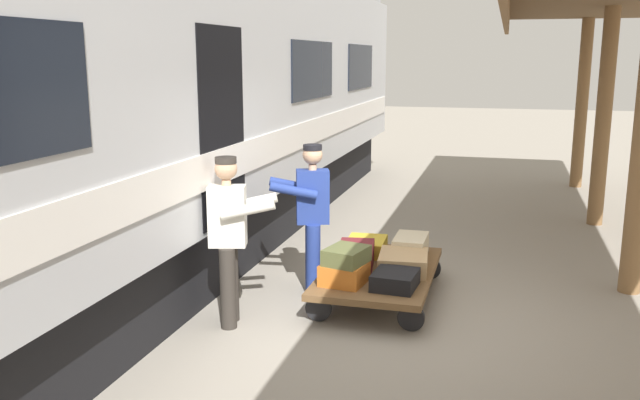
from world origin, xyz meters
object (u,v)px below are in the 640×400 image
at_px(suitcase_orange_carryall, 344,273).
at_px(porter_in_overalls, 311,214).
at_px(suitcase_tan_vintage, 403,262).
at_px(luggage_cart, 379,273).
at_px(suitcase_cream_canvas, 411,246).
at_px(suitcase_yellow_case, 366,246).
at_px(suitcase_black_hardshell, 395,280).
at_px(suitcase_olive_duffel, 346,256).
at_px(suitcase_maroon_trunk, 356,256).
at_px(train_car, 94,112).
at_px(porter_by_door, 230,235).

height_order(suitcase_orange_carryall, porter_in_overalls, porter_in_overalls).
xyz_separation_m(suitcase_tan_vintage, suitcase_orange_carryall, (0.53, 0.56, 0.01)).
bearing_deg(luggage_cart, suitcase_cream_canvas, -115.29).
height_order(suitcase_yellow_case, suitcase_tan_vintage, suitcase_tan_vintage).
relative_size(luggage_cart, suitcase_orange_carryall, 4.54).
relative_size(luggage_cart, suitcase_cream_canvas, 3.52).
height_order(suitcase_cream_canvas, porter_in_overalls, porter_in_overalls).
bearing_deg(suitcase_black_hardshell, suitcase_olive_duffel, 0.20).
distance_m(suitcase_maroon_trunk, suitcase_olive_duffel, 0.59).
relative_size(train_car, suitcase_maroon_trunk, 30.61).
distance_m(suitcase_tan_vintage, suitcase_olive_duffel, 0.79).
bearing_deg(suitcase_tan_vintage, luggage_cart, -0.00).
bearing_deg(suitcase_tan_vintage, suitcase_orange_carryall, 46.62).
bearing_deg(luggage_cart, train_car, 12.72).
distance_m(suitcase_cream_canvas, porter_by_door, 2.34).
bearing_deg(suitcase_yellow_case, suitcase_black_hardshell, 115.29).
relative_size(suitcase_yellow_case, suitcase_orange_carryall, 1.25).
distance_m(suitcase_cream_canvas, suitcase_olive_duffel, 1.25).
bearing_deg(suitcase_tan_vintage, suitcase_yellow_case, -46.62).
bearing_deg(suitcase_black_hardshell, suitcase_tan_vintage, -90.00).
height_order(luggage_cart, suitcase_tan_vintage, suitcase_tan_vintage).
bearing_deg(porter_by_door, porter_in_overalls, -114.67).
bearing_deg(porter_by_door, suitcase_cream_canvas, -132.79).
height_order(suitcase_olive_duffel, porter_by_door, porter_by_door).
bearing_deg(porter_in_overalls, suitcase_olive_duffel, 134.52).
relative_size(suitcase_cream_canvas, suitcase_orange_carryall, 1.29).
height_order(suitcase_yellow_case, suitcase_orange_carryall, suitcase_orange_carryall).
relative_size(suitcase_yellow_case, suitcase_black_hardshell, 1.16).
xyz_separation_m(suitcase_yellow_case, suitcase_orange_carryall, (0.00, 1.12, 0.02)).
relative_size(suitcase_black_hardshell, porter_in_overalls, 0.28).
xyz_separation_m(luggage_cart, suitcase_yellow_case, (0.27, -0.56, 0.14)).
bearing_deg(suitcase_cream_canvas, porter_in_overalls, 28.78).
height_order(suitcase_yellow_case, porter_in_overalls, porter_in_overalls).
bearing_deg(suitcase_black_hardshell, suitcase_maroon_trunk, -46.62).
xyz_separation_m(suitcase_black_hardshell, porter_in_overalls, (1.05, -0.55, 0.50)).
relative_size(suitcase_black_hardshell, suitcase_orange_carryall, 1.07).
relative_size(train_car, porter_in_overalls, 11.25).
distance_m(suitcase_yellow_case, suitcase_tan_vintage, 0.77).
bearing_deg(suitcase_orange_carryall, suitcase_cream_canvas, -115.29).
xyz_separation_m(train_car, suitcase_cream_canvas, (-3.29, -1.25, -1.60)).
bearing_deg(suitcase_olive_duffel, suitcase_black_hardshell, -179.80).
distance_m(suitcase_cream_canvas, suitcase_orange_carryall, 1.24).
bearing_deg(suitcase_tan_vintage, suitcase_maroon_trunk, 0.00).
distance_m(luggage_cart, suitcase_olive_duffel, 0.71).
bearing_deg(suitcase_tan_vintage, suitcase_black_hardshell, 90.00).
height_order(luggage_cart, porter_by_door, porter_by_door).
xyz_separation_m(suitcase_maroon_trunk, suitcase_cream_canvas, (-0.53, -0.56, -0.00)).
height_order(suitcase_black_hardshell, suitcase_cream_canvas, suitcase_cream_canvas).
xyz_separation_m(train_car, porter_by_door, (-1.73, 0.44, -1.14)).
distance_m(suitcase_cream_canvas, porter_in_overalls, 1.28).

